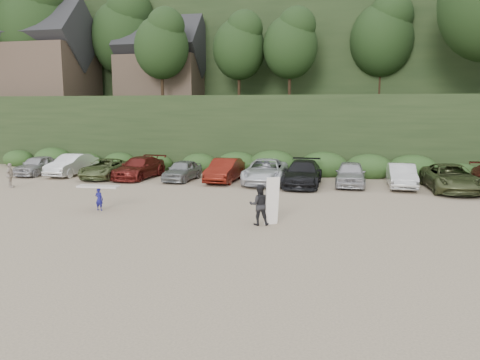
# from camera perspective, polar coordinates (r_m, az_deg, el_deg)

# --- Properties ---
(ground) EXTENTS (120.00, 120.00, 0.00)m
(ground) POSITION_cam_1_polar(r_m,az_deg,el_deg) (22.21, -4.09, -4.41)
(ground) COLOR tan
(ground) RESTS_ON ground
(hillside_backdrop) EXTENTS (90.00, 41.50, 28.00)m
(hillside_backdrop) POSITION_cam_1_polar(r_m,az_deg,el_deg) (57.25, 6.77, 15.01)
(hillside_backdrop) COLOR black
(hillside_backdrop) RESTS_ON ground
(parked_cars) EXTENTS (39.24, 6.27, 1.63)m
(parked_cars) POSITION_cam_1_polar(r_m,az_deg,el_deg) (31.06, 7.02, 0.85)
(parked_cars) COLOR #AEADB2
(parked_cars) RESTS_ON ground
(distant_walker) EXTENTS (0.61, 0.98, 1.55)m
(distant_walker) POSITION_cam_1_polar(r_m,az_deg,el_deg) (33.18, -26.23, 0.50)
(distant_walker) COLOR #B6A99A
(distant_walker) RESTS_ON ground
(child_surfer) EXTENTS (2.12, 0.71, 1.25)m
(child_surfer) POSITION_cam_1_polar(r_m,az_deg,el_deg) (24.20, -16.83, -1.59)
(child_surfer) COLOR navy
(child_surfer) RESTS_ON ground
(adult_surfer) EXTENTS (1.38, 0.88, 2.12)m
(adult_surfer) POSITION_cam_1_polar(r_m,az_deg,el_deg) (20.35, 2.50, -2.99)
(adult_surfer) COLOR black
(adult_surfer) RESTS_ON ground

